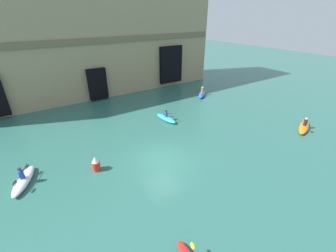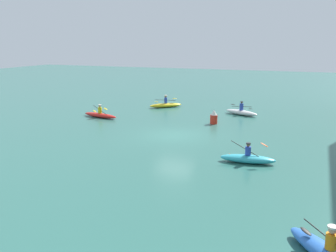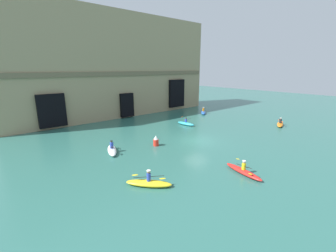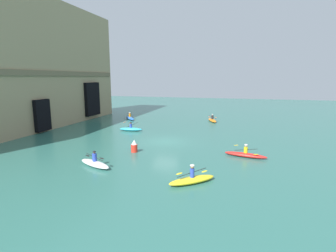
{
  "view_description": "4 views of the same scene",
  "coord_description": "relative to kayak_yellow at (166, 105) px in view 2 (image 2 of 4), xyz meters",
  "views": [
    {
      "loc": [
        -7.29,
        -11.81,
        9.89
      ],
      "look_at": [
        1.76,
        1.88,
        1.56
      ],
      "focal_mm": 24.0,
      "sensor_mm": 36.0,
      "label": 1
    },
    {
      "loc": [
        22.84,
        8.78,
        6.21
      ],
      "look_at": [
        2.42,
        0.5,
        1.19
      ],
      "focal_mm": 40.0,
      "sensor_mm": 36.0,
      "label": 2
    },
    {
      "loc": [
        -17.9,
        -16.11,
        7.86
      ],
      "look_at": [
        -0.49,
        4.24,
        0.9
      ],
      "focal_mm": 24.0,
      "sensor_mm": 36.0,
      "label": 3
    },
    {
      "loc": [
        -25.04,
        -7.57,
        6.45
      ],
      "look_at": [
        2.47,
        0.42,
        1.15
      ],
      "focal_mm": 28.0,
      "sensor_mm": 36.0,
      "label": 4
    }
  ],
  "objects": [
    {
      "name": "ground_plane",
      "position": [
        9.88,
        4.72,
        -0.23
      ],
      "size": [
        120.0,
        120.0,
        0.0
      ],
      "primitive_type": "plane",
      "color": "#2D665B"
    },
    {
      "name": "kayak_yellow",
      "position": [
        0.0,
        0.0,
        0.0
      ],
      "size": [
        2.74,
        2.93,
        1.18
      ],
      "rotation": [
        0.0,
        0.0,
        2.3
      ],
      "color": "yellow",
      "rests_on": "ground"
    },
    {
      "name": "kayak_red",
      "position": [
        6.57,
        -3.19,
        -0.01
      ],
      "size": [
        1.31,
        3.5,
        1.07
      ],
      "rotation": [
        0.0,
        0.0,
        1.38
      ],
      "color": "red",
      "rests_on": "ground"
    },
    {
      "name": "kayak_cyan",
      "position": [
        13.9,
        10.36,
        0.01
      ],
      "size": [
        1.12,
        2.92,
        1.17
      ],
      "rotation": [
        0.0,
        0.0,
        4.82
      ],
      "color": "#33B2C6",
      "rests_on": "ground"
    },
    {
      "name": "kayak_white",
      "position": [
        1.04,
        7.47,
        0.01
      ],
      "size": [
        1.96,
        3.19,
        1.18
      ],
      "rotation": [
        0.0,
        0.0,
        1.17
      ],
      "color": "white",
      "rests_on": "ground"
    },
    {
      "name": "marker_buoy",
      "position": [
        5.39,
        6.21,
        0.28
      ],
      "size": [
        0.56,
        0.56,
        1.1
      ],
      "color": "red",
      "rests_on": "ground"
    }
  ]
}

